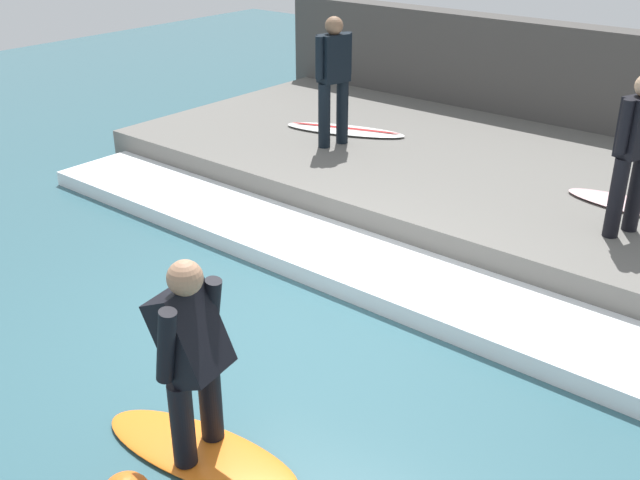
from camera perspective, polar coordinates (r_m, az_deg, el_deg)
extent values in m
plane|color=#335B66|center=(7.07, -2.59, -6.48)|extent=(28.00, 28.00, 0.00)
cube|color=#66635E|center=(10.03, 13.07, 4.29)|extent=(4.40, 10.17, 0.45)
cube|color=#474442|center=(11.98, 18.93, 10.66)|extent=(0.50, 10.68, 1.89)
cube|color=white|center=(7.88, 3.60, -2.09)|extent=(1.15, 9.66, 0.19)
ellipsoid|color=orange|center=(5.69, -9.11, -15.63)|extent=(0.84, 1.71, 0.06)
cylinder|color=black|center=(5.55, -8.35, -11.93)|extent=(0.17, 0.17, 0.66)
cylinder|color=black|center=(5.37, -10.44, -13.64)|extent=(0.17, 0.17, 0.66)
cube|color=black|center=(5.09, -9.89, -7.05)|extent=(0.48, 0.53, 0.67)
sphere|color=#A87A5B|center=(4.88, -10.25, -2.86)|extent=(0.24, 0.24, 0.24)
cylinder|color=black|center=(5.22, -8.31, -5.54)|extent=(0.12, 0.22, 0.57)
cylinder|color=black|center=(4.92, -11.63, -7.92)|extent=(0.12, 0.22, 0.57)
cylinder|color=black|center=(8.37, 22.93, 3.37)|extent=(0.16, 0.16, 0.84)
cylinder|color=black|center=(8.14, 21.66, 2.99)|extent=(0.16, 0.16, 0.84)
cube|color=black|center=(8.03, 23.15, 7.95)|extent=(0.44, 0.35, 0.60)
cylinder|color=black|center=(7.85, 22.21, 8.00)|extent=(0.11, 0.11, 0.53)
cylinder|color=black|center=(10.49, 1.71, 9.73)|extent=(0.17, 0.17, 0.88)
cylinder|color=black|center=(10.31, 0.33, 9.45)|extent=(0.17, 0.17, 0.88)
cube|color=black|center=(10.22, 1.06, 13.68)|extent=(0.45, 0.33, 0.63)
sphere|color=#846047|center=(10.14, 1.08, 16.02)|extent=(0.24, 0.24, 0.24)
cylinder|color=black|center=(10.36, 2.11, 14.03)|extent=(0.12, 0.12, 0.56)
cylinder|color=black|center=(10.07, -0.02, 13.72)|extent=(0.12, 0.12, 0.56)
ellipsoid|color=white|center=(11.09, 1.91, 8.38)|extent=(1.05, 1.86, 0.06)
ellipsoid|color=#B21E1E|center=(11.08, 1.91, 8.54)|extent=(0.64, 1.59, 0.01)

